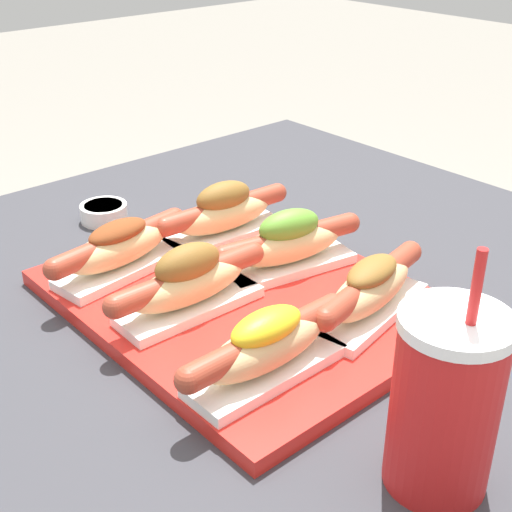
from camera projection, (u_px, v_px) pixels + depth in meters
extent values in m
cube|color=red|center=(243.00, 298.00, 0.83)|extent=(0.43, 0.34, 0.02)
cube|color=white|center=(121.00, 268.00, 0.87)|extent=(0.08, 0.17, 0.01)
ellipsoid|color=#DBB77A|center=(119.00, 247.00, 0.85)|extent=(0.07, 0.15, 0.04)
cylinder|color=#9E3D28|center=(119.00, 242.00, 0.85)|extent=(0.05, 0.18, 0.03)
sphere|color=#9E3D28|center=(54.00, 269.00, 0.79)|extent=(0.03, 0.03, 0.03)
sphere|color=#9E3D28|center=(175.00, 218.00, 0.91)|extent=(0.03, 0.03, 0.03)
ellipsoid|color=brown|center=(118.00, 231.00, 0.84)|extent=(0.05, 0.09, 0.02)
cube|color=white|center=(190.00, 306.00, 0.79)|extent=(0.06, 0.17, 0.01)
ellipsoid|color=#DBB77A|center=(189.00, 284.00, 0.78)|extent=(0.05, 0.15, 0.04)
cylinder|color=#9E3D28|center=(188.00, 278.00, 0.77)|extent=(0.03, 0.18, 0.03)
sphere|color=#9E3D28|center=(115.00, 307.00, 0.72)|extent=(0.03, 0.03, 0.03)
sphere|color=#9E3D28|center=(253.00, 253.00, 0.82)|extent=(0.03, 0.03, 0.03)
ellipsoid|color=brown|center=(188.00, 263.00, 0.76)|extent=(0.04, 0.08, 0.04)
cube|color=white|center=(266.00, 370.00, 0.68)|extent=(0.06, 0.17, 0.01)
ellipsoid|color=#DBB77A|center=(266.00, 346.00, 0.67)|extent=(0.05, 0.15, 0.04)
cylinder|color=#9E3D28|center=(266.00, 340.00, 0.67)|extent=(0.03, 0.18, 0.03)
sphere|color=#9E3D28|center=(188.00, 380.00, 0.61)|extent=(0.03, 0.03, 0.03)
sphere|color=#9E3D28|center=(333.00, 306.00, 0.72)|extent=(0.03, 0.03, 0.03)
ellipsoid|color=yellow|center=(266.00, 326.00, 0.66)|extent=(0.04, 0.08, 0.03)
cube|color=white|center=(224.00, 233.00, 0.95)|extent=(0.07, 0.17, 0.01)
ellipsoid|color=#DBB77A|center=(224.00, 214.00, 0.94)|extent=(0.06, 0.15, 0.04)
cylinder|color=#9E3D28|center=(224.00, 209.00, 0.94)|extent=(0.04, 0.18, 0.03)
sphere|color=#9E3D28|center=(164.00, 227.00, 0.89)|extent=(0.03, 0.03, 0.03)
sphere|color=#9E3D28|center=(277.00, 193.00, 0.99)|extent=(0.03, 0.03, 0.03)
ellipsoid|color=brown|center=(223.00, 197.00, 0.93)|extent=(0.04, 0.08, 0.04)
cube|color=white|center=(288.00, 265.00, 0.87)|extent=(0.09, 0.18, 0.01)
ellipsoid|color=#DBB77A|center=(289.00, 244.00, 0.86)|extent=(0.07, 0.15, 0.04)
cylinder|color=#9E3D28|center=(289.00, 239.00, 0.86)|extent=(0.06, 0.18, 0.03)
sphere|color=#9E3D28|center=(222.00, 257.00, 0.82)|extent=(0.03, 0.03, 0.03)
sphere|color=#9E3D28|center=(350.00, 223.00, 0.90)|extent=(0.03, 0.03, 0.03)
ellipsoid|color=#5B992D|center=(289.00, 226.00, 0.85)|extent=(0.05, 0.09, 0.04)
cube|color=white|center=(369.00, 311.00, 0.78)|extent=(0.09, 0.18, 0.01)
ellipsoid|color=#DBB77A|center=(371.00, 289.00, 0.77)|extent=(0.08, 0.15, 0.04)
cylinder|color=#9E3D28|center=(371.00, 283.00, 0.76)|extent=(0.06, 0.18, 0.03)
sphere|color=#9E3D28|center=(325.00, 319.00, 0.70)|extent=(0.03, 0.03, 0.03)
sphere|color=#9E3D28|center=(410.00, 252.00, 0.83)|extent=(0.03, 0.03, 0.03)
ellipsoid|color=brown|center=(372.00, 271.00, 0.76)|extent=(0.05, 0.09, 0.02)
cylinder|color=white|center=(104.00, 213.00, 1.04)|extent=(0.07, 0.07, 0.03)
cylinder|color=yellow|center=(103.00, 207.00, 1.04)|extent=(0.06, 0.06, 0.01)
cylinder|color=red|center=(444.00, 408.00, 0.56)|extent=(0.08, 0.08, 0.15)
cylinder|color=white|center=(457.00, 323.00, 0.52)|extent=(0.09, 0.09, 0.01)
cylinder|color=red|center=(477.00, 287.00, 0.50)|extent=(0.01, 0.01, 0.06)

